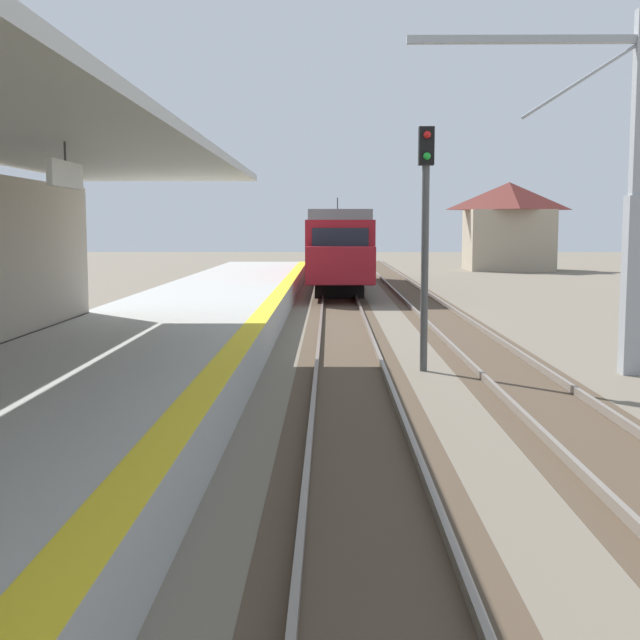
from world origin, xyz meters
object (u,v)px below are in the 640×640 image
approaching_train (338,246)px  distant_trackside_house (509,224)px  rail_signal_post (425,223)px  catenary_pylon_far_side (622,203)px

approaching_train → distant_trackside_house: distant_trackside_house is taller
rail_signal_post → distant_trackside_house: bearing=76.0°
catenary_pylon_far_side → distant_trackside_house: 45.15m
approaching_train → rail_signal_post: (1.59, -25.38, 1.02)m
distant_trackside_house → approaching_train: bearing=-123.8°
rail_signal_post → catenary_pylon_far_side: bearing=-5.0°
catenary_pylon_far_side → distant_trackside_house: catenary_pylon_far_side is taller
catenary_pylon_far_side → distant_trackside_house: size_ratio=1.14×
rail_signal_post → catenary_pylon_far_side: catenary_pylon_far_side is taller
rail_signal_post → catenary_pylon_far_side: (4.03, -0.35, 0.41)m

